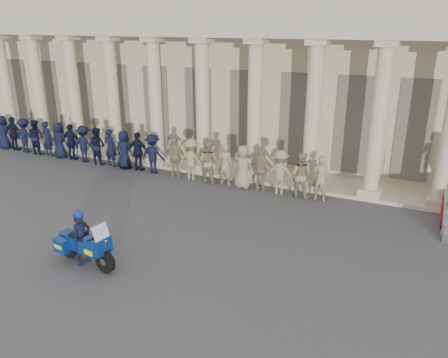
# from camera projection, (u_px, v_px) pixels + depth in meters

# --- Properties ---
(ground) EXTENTS (90.00, 90.00, 0.00)m
(ground) POSITION_uv_depth(u_px,v_px,m) (123.00, 250.00, 14.01)
(ground) COLOR #3A3A3D
(ground) RESTS_ON ground
(building) EXTENTS (40.00, 12.50, 9.00)m
(building) POSITION_uv_depth(u_px,v_px,m) (277.00, 66.00, 25.03)
(building) COLOR tan
(building) RESTS_ON ground
(officer_rank) EXTENTS (19.92, 0.73, 1.93)m
(officer_rank) POSITION_uv_depth(u_px,v_px,m) (129.00, 150.00, 21.47)
(officer_rank) COLOR black
(officer_rank) RESTS_ON ground
(motorcycle) EXTENTS (2.34, 1.05, 1.51)m
(motorcycle) POSITION_uv_depth(u_px,v_px,m) (86.00, 245.00, 12.97)
(motorcycle) COLOR black
(motorcycle) RESTS_ON ground
(rider) EXTENTS (0.48, 0.65, 1.75)m
(rider) POSITION_uv_depth(u_px,v_px,m) (82.00, 237.00, 12.96)
(rider) COLOR black
(rider) RESTS_ON ground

